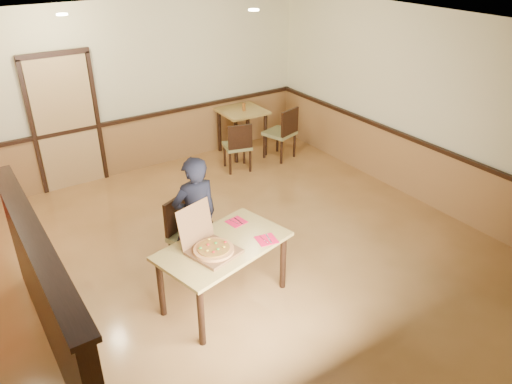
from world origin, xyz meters
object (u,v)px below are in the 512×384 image
Objects in this scene: main_table at (223,253)px; diner at (196,218)px; condiment at (244,107)px; side_chair_left at (238,145)px; diner_chair at (188,232)px; pizza_box at (210,247)px; side_chair_right at (283,131)px; side_table at (242,120)px.

main_table is 1.01× the size of diner.
condiment is (2.40, 2.74, 0.14)m from diner.
condiment reaches higher than side_chair_left.
condiment reaches higher than diner_chair.
diner reaches higher than main_table.
condiment is at bearing 37.24° from pizza_box.
diner reaches higher than side_chair_left.
side_chair_right is at bearing 27.48° from pizza_box.
side_chair_right is at bearing -51.00° from condiment.
side_chair_left is (1.93, 2.82, -0.17)m from main_table.
diner is at bearing 63.68° from side_chair_left.
side_chair_left is at bearing 21.52° from diner_chair.
side_chair_left is 1.05× the size of side_table.
side_chair_right is at bearing -52.74° from side_table.
diner is 3.65m from condiment.
condiment is at bearing 41.28° from main_table.
condiment is (2.45, 2.60, 0.39)m from diner_chair.
main_table is 3.42m from side_chair_left.
side_chair_left reaches higher than side_table.
side_chair_right is 0.82m from condiment.
side_table reaches higher than main_table.
diner_chair is 0.61× the size of diner.
main_table is 4.16m from condiment.
pizza_box is at bearing -127.04° from condiment.
side_chair_left is 0.79m from side_table.
diner reaches higher than diner_chair.
side_chair_right is 0.63× the size of diner.
main_table is 4.18m from side_table.
diner is at bearing -95.97° from diner_chair.
pizza_box reaches higher than main_table.
side_chair_right reaches higher than diner_chair.
pizza_box reaches higher than side_chair_right.
condiment is at bearing -77.54° from side_table.
side_chair_right is 6.70× the size of condiment.
side_chair_left is 0.91× the size of side_chair_right.
side_chair_left is 6.10× the size of condiment.
side_chair_right reaches higher than side_table.
diner is at bearing -131.25° from condiment.
side_chair_right is at bearing -165.22° from side_chair_left.
side_chair_left is at bearing -130.51° from diner.
side_table is (2.44, 2.65, 0.14)m from diner_chair.
diner is (-2.86, -2.17, 0.24)m from side_chair_right.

